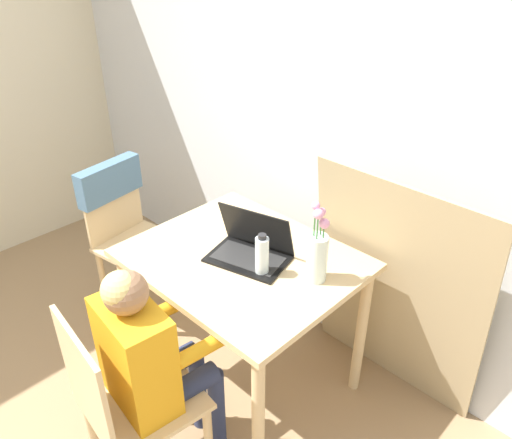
{
  "coord_description": "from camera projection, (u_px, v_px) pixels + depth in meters",
  "views": [
    {
      "loc": [
        1.14,
        0.37,
        1.98
      ],
      "look_at": [
        -0.12,
        1.66,
        0.93
      ],
      "focal_mm": 35.0,
      "sensor_mm": 36.0,
      "label": 1
    }
  ],
  "objects": [
    {
      "name": "laptop",
      "position": [
        251.0,
        246.0,
        2.14
      ],
      "size": [
        0.38,
        0.3,
        0.22
      ],
      "rotation": [
        0.0,
        0.0,
        0.26
      ],
      "color": "black",
      "rests_on": "dining_table"
    },
    {
      "name": "person_seated",
      "position": [
        150.0,
        355.0,
        1.82
      ],
      "size": [
        0.37,
        0.45,
        1.03
      ],
      "rotation": [
        0.0,
        0.0,
        3.02
      ],
      "color": "orange",
      "rests_on": "ground_plane"
    },
    {
      "name": "water_bottle",
      "position": [
        262.0,
        256.0,
        2.02
      ],
      "size": [
        0.06,
        0.06,
        0.19
      ],
      "color": "silver",
      "rests_on": "dining_table"
    },
    {
      "name": "cardboard_panel",
      "position": [
        395.0,
        291.0,
        2.26
      ],
      "size": [
        0.84,
        0.17,
        1.12
      ],
      "color": "tan",
      "rests_on": "ground_plane"
    },
    {
      "name": "flower_vase",
      "position": [
        317.0,
        253.0,
        1.96
      ],
      "size": [
        0.09,
        0.09,
        0.35
      ],
      "color": "silver",
      "rests_on": "dining_table"
    },
    {
      "name": "dining_table",
      "position": [
        243.0,
        276.0,
        2.22
      ],
      "size": [
        0.96,
        0.79,
        0.75
      ],
      "color": "#D6B784",
      "rests_on": "ground_plane"
    },
    {
      "name": "chair_occupied",
      "position": [
        127.0,
        405.0,
        1.85
      ],
      "size": [
        0.44,
        0.44,
        0.87
      ],
      "rotation": [
        0.0,
        0.0,
        3.02
      ],
      "color": "#D6B784",
      "rests_on": "ground_plane"
    },
    {
      "name": "chair_spare",
      "position": [
        123.0,
        215.0,
        2.78
      ],
      "size": [
        0.49,
        0.46,
        0.88
      ],
      "rotation": [
        0.0,
        0.0,
        1.73
      ],
      "color": "#D6B784",
      "rests_on": "ground_plane"
    },
    {
      "name": "wall_back",
      "position": [
        365.0,
        119.0,
        2.2
      ],
      "size": [
        6.4,
        0.05,
        2.5
      ],
      "color": "silver",
      "rests_on": "ground_plane"
    }
  ]
}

